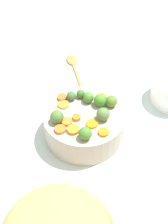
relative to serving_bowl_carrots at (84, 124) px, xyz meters
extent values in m
cube|color=silver|center=(0.03, 0.02, -0.06)|extent=(2.40, 2.40, 0.02)
cylinder|color=#BCAC99|center=(0.00, 0.00, 0.00)|extent=(0.27, 0.27, 0.10)
cylinder|color=orange|center=(-0.10, -0.01, 0.05)|extent=(0.05, 0.05, 0.01)
cylinder|color=orange|center=(0.00, -0.11, 0.06)|extent=(0.04, 0.04, 0.01)
cylinder|color=orange|center=(0.02, 0.05, 0.06)|extent=(0.05, 0.05, 0.01)
cylinder|color=orange|center=(0.02, -0.08, 0.05)|extent=(0.05, 0.05, 0.01)
cylinder|color=orange|center=(0.02, 0.10, 0.06)|extent=(0.04, 0.04, 0.01)
cylinder|color=orange|center=(0.08, 0.03, 0.06)|extent=(0.05, 0.05, 0.01)
cylinder|color=orange|center=(0.03, 0.00, 0.06)|extent=(0.03, 0.03, 0.01)
cylinder|color=orange|center=(0.07, -0.01, 0.06)|extent=(0.04, 0.04, 0.01)
cylinder|color=orange|center=(0.10, -0.01, 0.06)|extent=(0.05, 0.05, 0.01)
sphere|color=#43703E|center=(-0.02, -0.08, 0.07)|extent=(0.03, 0.03, 0.03)
sphere|color=#5A7A3E|center=(-0.03, 0.06, 0.07)|extent=(0.04, 0.04, 0.04)
sphere|color=#547B27|center=(-0.09, 0.04, 0.07)|extent=(0.04, 0.04, 0.04)
sphere|color=#4F7737|center=(0.08, -0.04, 0.07)|extent=(0.04, 0.04, 0.04)
sphere|color=#4C812F|center=(-0.05, -0.03, 0.07)|extent=(0.04, 0.04, 0.04)
sphere|color=#436D2D|center=(-0.05, -0.06, 0.07)|extent=(0.03, 0.03, 0.03)
sphere|color=#488827|center=(-0.07, 0.01, 0.07)|extent=(0.04, 0.04, 0.04)
sphere|color=#497F2C|center=(0.07, 0.07, 0.07)|extent=(0.04, 0.04, 0.04)
cube|color=#B18145|center=(-0.19, -0.20, -0.05)|extent=(0.14, 0.21, 0.01)
ellipsoid|color=#B18145|center=(-0.27, -0.32, -0.05)|extent=(0.08, 0.09, 0.01)
camera|label=1|loc=(0.56, 0.51, 0.86)|focal=54.09mm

